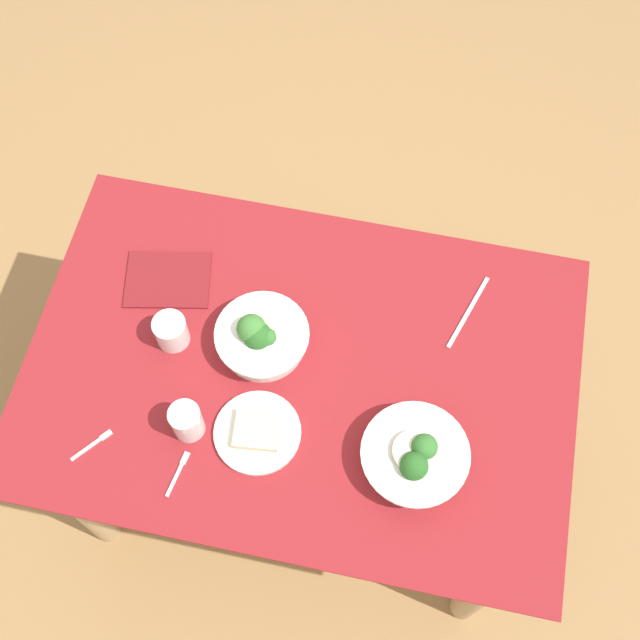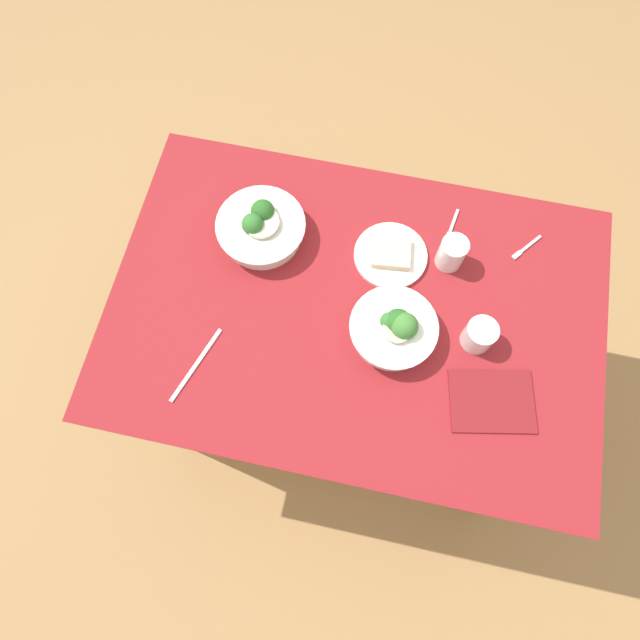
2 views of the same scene
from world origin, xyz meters
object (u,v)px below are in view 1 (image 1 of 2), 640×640
at_px(table_knife_left, 468,312).
at_px(napkin_folded_upper, 168,280).
at_px(broccoli_bowl_near, 261,337).
at_px(bread_side_plate, 257,432).
at_px(water_glass_center, 171,331).
at_px(fork_by_far_bowl, 178,472).
at_px(water_glass_side, 187,421).
at_px(broccoli_bowl_far, 415,457).
at_px(fork_by_near_bowl, 94,444).

bearing_deg(table_knife_left, napkin_folded_upper, -66.51).
relative_size(broccoli_bowl_near, bread_side_plate, 1.12).
xyz_separation_m(broccoli_bowl_near, water_glass_center, (0.20, 0.03, -0.00)).
height_order(fork_by_far_bowl, napkin_folded_upper, napkin_folded_upper).
relative_size(fork_by_far_bowl, table_knife_left, 0.50).
bearing_deg(water_glass_side, broccoli_bowl_far, -177.01).
bearing_deg(bread_side_plate, napkin_folded_upper, -47.46).
xyz_separation_m(bread_side_plate, water_glass_center, (0.25, -0.18, 0.03)).
height_order(table_knife_left, napkin_folded_upper, napkin_folded_upper).
height_order(water_glass_side, fork_by_near_bowl, water_glass_side).
bearing_deg(water_glass_center, broccoli_bowl_near, -172.29).
relative_size(broccoli_bowl_near, napkin_folded_upper, 1.07).
bearing_deg(broccoli_bowl_near, table_knife_left, -158.49).
distance_m(broccoli_bowl_far, napkin_folded_upper, 0.72).
relative_size(broccoli_bowl_far, broccoli_bowl_near, 1.08).
relative_size(fork_by_far_bowl, fork_by_near_bowl, 1.20).
distance_m(broccoli_bowl_near, water_glass_side, 0.25).
height_order(broccoli_bowl_far, water_glass_center, broccoli_bowl_far).
distance_m(bread_side_plate, water_glass_center, 0.31).
bearing_deg(bread_side_plate, broccoli_bowl_near, -78.96).
relative_size(bread_side_plate, napkin_folded_upper, 0.96).
bearing_deg(fork_by_near_bowl, broccoli_bowl_far, -42.19).
height_order(water_glass_side, napkin_folded_upper, water_glass_side).
distance_m(water_glass_side, fork_by_near_bowl, 0.22).
bearing_deg(napkin_folded_upper, water_glass_center, 111.33).
bearing_deg(broccoli_bowl_far, bread_side_plate, 1.22).
height_order(broccoli_bowl_near, water_glass_center, broccoli_bowl_near).
xyz_separation_m(water_glass_side, fork_by_near_bowl, (0.20, 0.08, -0.04)).
distance_m(fork_by_near_bowl, table_knife_left, 0.90).
bearing_deg(water_glass_side, broccoli_bowl_near, -115.29).
relative_size(water_glass_side, fork_by_near_bowl, 1.07).
height_order(broccoli_bowl_near, fork_by_near_bowl, broccoli_bowl_near).
distance_m(broccoli_bowl_far, table_knife_left, 0.39).
relative_size(broccoli_bowl_far, fork_by_far_bowl, 2.22).
height_order(fork_by_near_bowl, napkin_folded_upper, napkin_folded_upper).
relative_size(water_glass_side, fork_by_far_bowl, 0.89).
bearing_deg(fork_by_near_bowl, bread_side_plate, -35.02).
bearing_deg(broccoli_bowl_near, water_glass_center, 7.71).
bearing_deg(fork_by_far_bowl, broccoli_bowl_far, -65.99).
height_order(broccoli_bowl_near, water_glass_side, broccoli_bowl_near).
bearing_deg(fork_by_far_bowl, napkin_folded_upper, 28.65).
bearing_deg(fork_by_far_bowl, water_glass_center, 27.57).
relative_size(broccoli_bowl_far, water_glass_side, 2.50).
bearing_deg(napkin_folded_upper, bread_side_plate, 132.54).
xyz_separation_m(table_knife_left, napkin_folded_upper, (0.72, 0.06, 0.00)).
xyz_separation_m(fork_by_far_bowl, table_knife_left, (-0.56, -0.51, -0.00)).
height_order(broccoli_bowl_near, fork_by_far_bowl, broccoli_bowl_near).
bearing_deg(broccoli_bowl_far, fork_by_near_bowl, 8.68).
height_order(fork_by_far_bowl, table_knife_left, same).
bearing_deg(napkin_folded_upper, fork_by_far_bowl, 109.14).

